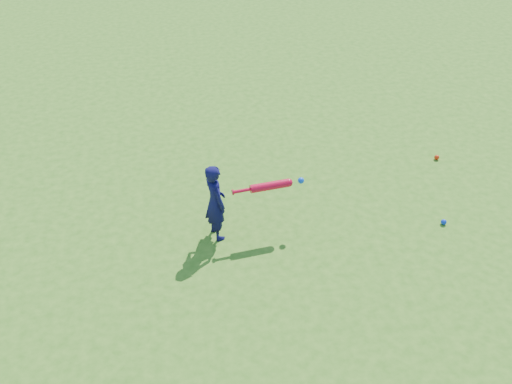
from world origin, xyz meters
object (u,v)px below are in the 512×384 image
child (215,202)px  bat_swing (273,185)px  ground_ball_red (437,157)px  ground_ball_blue (444,222)px

child → bat_swing: size_ratio=1.14×
ground_ball_red → bat_swing: (-2.66, -1.17, 0.61)m
child → ground_ball_blue: 2.88m
ground_ball_blue → child: bearing=175.4°
child → ground_ball_red: (3.36, 1.20, -0.47)m
ground_ball_blue → bat_swing: bat_swing is taller
ground_ball_red → bat_swing: bearing=-156.3°
child → ground_ball_blue: child is taller
child → ground_ball_blue: (2.84, -0.23, -0.47)m
bat_swing → ground_ball_red: bearing=16.2°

